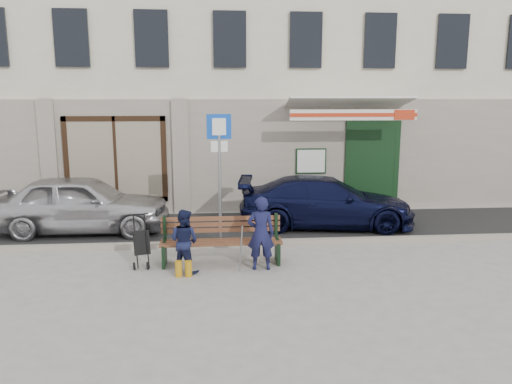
{
  "coord_description": "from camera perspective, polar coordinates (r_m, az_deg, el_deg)",
  "views": [
    {
      "loc": [
        -0.47,
        -9.17,
        3.28
      ],
      "look_at": [
        0.44,
        1.6,
        1.2
      ],
      "focal_mm": 35.0,
      "sensor_mm": 36.0,
      "label": 1
    }
  ],
  "objects": [
    {
      "name": "curb",
      "position": [
        11.16,
        -2.21,
        -5.89
      ],
      "size": [
        60.0,
        0.18,
        0.12
      ],
      "primitive_type": "cube",
      "color": "#9E9384",
      "rests_on": "ground"
    },
    {
      "name": "car_navy",
      "position": [
        12.79,
        7.99,
        -1.13
      ],
      "size": [
        4.59,
        2.31,
        1.28
      ],
      "primitive_type": "imported",
      "rotation": [
        0.0,
        0.0,
        1.45
      ],
      "color": "black",
      "rests_on": "ground"
    },
    {
      "name": "building",
      "position": [
        17.72,
        -3.39,
        16.36
      ],
      "size": [
        20.0,
        8.27,
        10.0
      ],
      "color": "beige",
      "rests_on": "ground"
    },
    {
      "name": "asphalt_lane",
      "position": [
        12.71,
        -2.54,
        -4.05
      ],
      "size": [
        60.0,
        3.2,
        0.01
      ],
      "primitive_type": "cube",
      "color": "#282828",
      "rests_on": "ground"
    },
    {
      "name": "bench",
      "position": [
        9.93,
        -4.26,
        -5.65
      ],
      "size": [
        2.4,
        1.17,
        0.98
      ],
      "color": "brown",
      "rests_on": "ground"
    },
    {
      "name": "stroller",
      "position": [
        10.0,
        -12.94,
        -5.79
      ],
      "size": [
        0.36,
        0.47,
        1.03
      ],
      "rotation": [
        0.0,
        0.0,
        0.31
      ],
      "color": "black",
      "rests_on": "ground"
    },
    {
      "name": "parking_sign",
      "position": [
        10.98,
        -4.2,
        4.0
      ],
      "size": [
        0.54,
        0.12,
        2.9
      ],
      "rotation": [
        0.0,
        0.0,
        0.16
      ],
      "color": "gray",
      "rests_on": "ground"
    },
    {
      "name": "car_silver",
      "position": [
        12.83,
        -19.34,
        -1.27
      ],
      "size": [
        4.22,
        1.76,
        1.43
      ],
      "primitive_type": "imported",
      "rotation": [
        0.0,
        0.0,
        1.55
      ],
      "color": "#BABABF",
      "rests_on": "ground"
    },
    {
      "name": "man",
      "position": [
        9.52,
        0.56,
        -4.74
      ],
      "size": [
        0.53,
        0.36,
        1.43
      ],
      "primitive_type": "imported",
      "rotation": [
        0.0,
        0.0,
        3.1
      ],
      "color": "#15173C",
      "rests_on": "ground"
    },
    {
      "name": "ground",
      "position": [
        9.75,
        -1.8,
        -8.77
      ],
      "size": [
        80.0,
        80.0,
        0.0
      ],
      "primitive_type": "plane",
      "color": "#9E9991",
      "rests_on": "ground"
    },
    {
      "name": "woman",
      "position": [
        9.5,
        -8.21,
        -5.56
      ],
      "size": [
        0.74,
        0.7,
        1.22
      ],
      "primitive_type": "imported",
      "rotation": [
        0.0,
        0.0,
        2.59
      ],
      "color": "#141939",
      "rests_on": "ground"
    }
  ]
}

